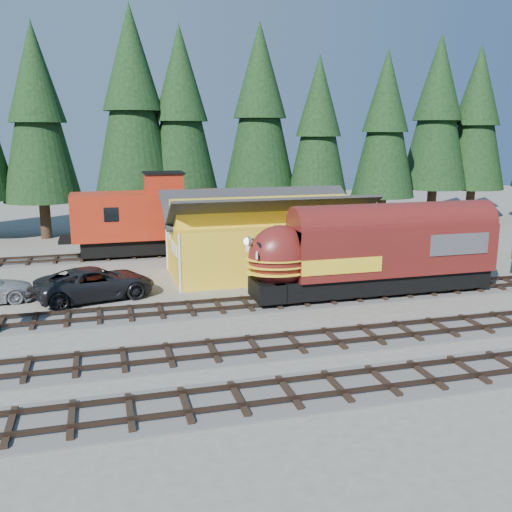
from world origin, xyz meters
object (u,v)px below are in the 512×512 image
object	(u,v)px
depot	(266,229)
caboose	(151,218)
locomotive	(368,256)
pickup_truck_a	(96,283)

from	to	relation	value
depot	caboose	bearing A→B (deg)	131.46
caboose	depot	bearing A→B (deg)	-48.54
depot	locomotive	world-z (taller)	depot
locomotive	caboose	distance (m)	17.51
pickup_truck_a	caboose	bearing A→B (deg)	-34.61
locomotive	depot	bearing A→B (deg)	120.82
depot	locomotive	xyz separation A→B (m)	(3.88, -6.50, -0.65)
caboose	pickup_truck_a	size ratio (longest dim) A/B	1.74
depot	pickup_truck_a	xyz separation A→B (m)	(-10.61, -2.97, -2.08)
locomotive	caboose	bearing A→B (deg)	126.88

